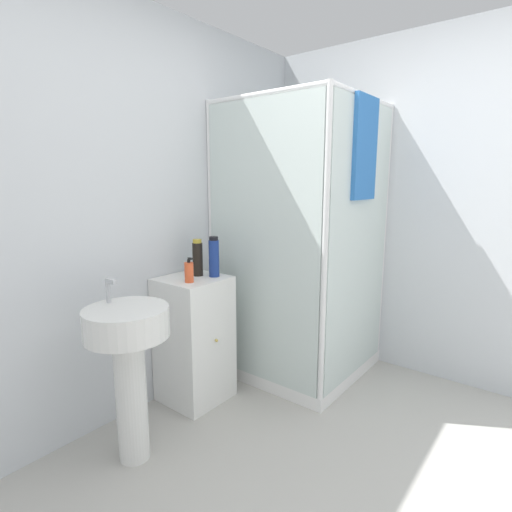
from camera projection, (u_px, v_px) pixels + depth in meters
name	position (u px, v px, depth m)	size (l,w,h in m)	color
wall_back	(121.00, 216.00, 2.38)	(6.40, 0.06, 2.50)	silver
wall_right	(493.00, 212.00, 2.66)	(0.06, 6.40, 2.50)	silver
shower_enclosure	(303.00, 307.00, 3.01)	(0.97, 1.00, 2.01)	white
vanity_cabinet	(194.00, 339.00, 2.66)	(0.40, 0.41, 0.84)	white
sink	(129.00, 353.00, 2.03)	(0.42, 0.42, 0.97)	white
soap_dispenser	(189.00, 272.00, 2.46)	(0.06, 0.06, 0.16)	#E5562D
shampoo_bottle_tall_black	(198.00, 258.00, 2.62)	(0.07, 0.07, 0.24)	black
shampoo_bottle_blue	(214.00, 257.00, 2.59)	(0.07, 0.07, 0.26)	navy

